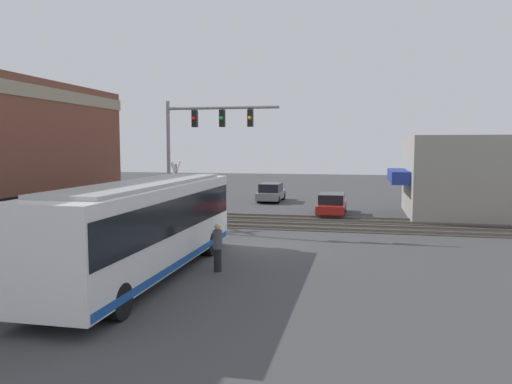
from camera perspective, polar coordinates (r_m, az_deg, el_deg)
name	(u,v)px	position (r m, az deg, el deg)	size (l,w,h in m)	color
ground_plane	(259,247)	(22.83, 0.30, -6.33)	(120.00, 120.00, 0.00)	#424244
shop_building	(478,177)	(35.37, 24.05, 1.61)	(8.34, 10.13, 5.23)	gray
city_bus	(146,225)	(17.82, -12.49, -3.68)	(12.01, 2.59, 3.36)	white
traffic_signal_gantry	(200,136)	(26.86, -6.46, 6.36)	(0.42, 6.17, 6.99)	gray
crossing_signal	(176,187)	(28.38, -9.13, 0.56)	(1.41, 1.18, 3.81)	gray
rail_track_near	(280,226)	(28.63, 2.75, -3.91)	(2.60, 60.00, 0.15)	#332D28
rail_track_far	(288,218)	(31.76, 3.68, -3.00)	(2.60, 60.00, 0.15)	#332D28
parked_car_red	(332,205)	(33.90, 8.66, -1.43)	(4.84, 1.82, 1.44)	#B21E19
parked_car_grey	(271,193)	(41.41, 1.75, -0.12)	(4.63, 1.82, 1.53)	slate
pedestrian_near_bus	(218,247)	(18.41, -4.42, -6.30)	(0.34, 0.34, 1.76)	black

